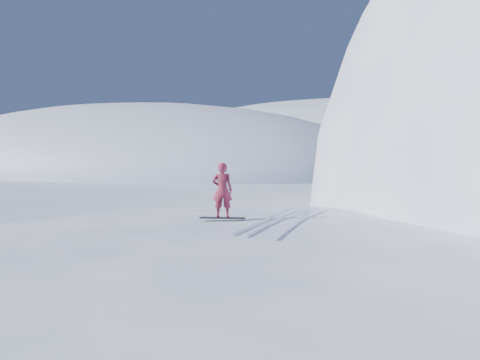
# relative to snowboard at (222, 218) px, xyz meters

# --- Properties ---
(near_ridge) EXTENTS (36.00, 28.00, 4.80)m
(near_ridge) POSITION_rel_snowboard_xyz_m (4.28, -0.44, -2.41)
(near_ridge) COLOR white
(near_ridge) RESTS_ON ground
(far_ridge_a) EXTENTS (120.00, 70.00, 28.00)m
(far_ridge_a) POSITION_rel_snowboard_xyz_m (-66.72, 56.56, -2.41)
(far_ridge_a) COLOR white
(far_ridge_a) RESTS_ON ground
(far_ridge_c) EXTENTS (140.00, 90.00, 36.00)m
(far_ridge_c) POSITION_rel_snowboard_xyz_m (-36.72, 106.56, -2.41)
(far_ridge_c) COLOR white
(far_ridge_c) RESTS_ON ground
(wind_bumps) EXTENTS (16.00, 14.40, 1.00)m
(wind_bumps) POSITION_rel_snowboard_xyz_m (2.72, -1.32, -2.41)
(wind_bumps) COLOR white
(wind_bumps) RESTS_ON ground
(snowboard) EXTENTS (1.36, 0.85, 0.02)m
(snowboard) POSITION_rel_snowboard_xyz_m (0.00, 0.00, 0.00)
(snowboard) COLOR black
(snowboard) RESTS_ON near_ridge
(snowboarder) EXTENTS (0.72, 0.63, 1.67)m
(snowboarder) POSITION_rel_snowboard_xyz_m (0.00, 0.00, 0.85)
(snowboarder) COLOR maroon
(snowboarder) RESTS_ON snowboard
(vapor_plume) EXTENTS (8.97, 7.18, 6.28)m
(vapor_plume) POSITION_rel_snowboard_xyz_m (-41.52, 43.43, -2.41)
(vapor_plume) COLOR white
(vapor_plume) RESTS_ON ground
(board_tracks) EXTENTS (2.10, 5.95, 0.04)m
(board_tracks) POSITION_rel_snowboard_xyz_m (1.58, 1.07, 0.01)
(board_tracks) COLOR silver
(board_tracks) RESTS_ON ground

